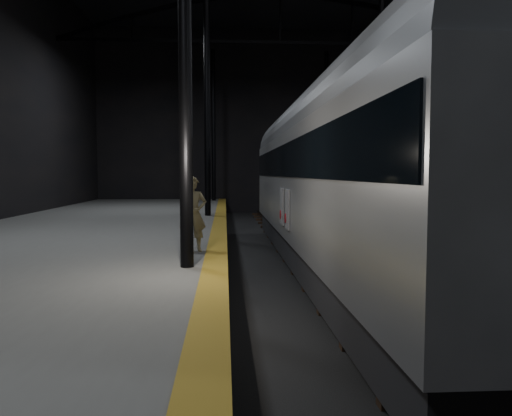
{
  "coord_description": "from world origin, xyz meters",
  "views": [
    {
      "loc": [
        -3.05,
        -13.76,
        2.84
      ],
      "look_at": [
        -2.3,
        -1.77,
        2.0
      ],
      "focal_mm": 35.0,
      "sensor_mm": 36.0,
      "label": 1
    }
  ],
  "objects": [
    {
      "name": "ground",
      "position": [
        0.0,
        0.0,
        0.0
      ],
      "size": [
        44.0,
        44.0,
        0.0
      ],
      "primitive_type": "plane",
      "color": "black",
      "rests_on": "ground"
    },
    {
      "name": "platform_left",
      "position": [
        -7.5,
        0.0,
        0.5
      ],
      "size": [
        9.0,
        43.8,
        1.0
      ],
      "primitive_type": "cube",
      "color": "#545452",
      "rests_on": "ground"
    },
    {
      "name": "tactile_strip",
      "position": [
        -3.25,
        0.0,
        1.0
      ],
      "size": [
        0.5,
        43.8,
        0.01
      ],
      "primitive_type": "cube",
      "color": "olive",
      "rests_on": "platform_left"
    },
    {
      "name": "track",
      "position": [
        0.0,
        0.0,
        0.07
      ],
      "size": [
        2.4,
        43.0,
        0.24
      ],
      "color": "#3F3328",
      "rests_on": "ground"
    },
    {
      "name": "train",
      "position": [
        -0.0,
        -0.06,
        2.92
      ],
      "size": [
        2.93,
        19.58,
        5.24
      ],
      "color": "#94969B",
      "rests_on": "ground"
    },
    {
      "name": "woman",
      "position": [
        -3.8,
        -2.08,
        1.88
      ],
      "size": [
        0.73,
        0.57,
        1.77
      ],
      "primitive_type": "imported",
      "rotation": [
        0.0,
        0.0,
        0.25
      ],
      "color": "#8B7E55",
      "rests_on": "platform_left"
    }
  ]
}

